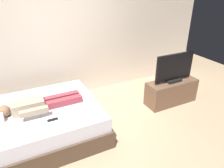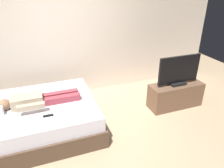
# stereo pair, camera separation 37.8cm
# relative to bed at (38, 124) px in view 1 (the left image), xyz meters

# --- Properties ---
(ground_plane) EXTENTS (10.00, 10.00, 0.00)m
(ground_plane) POSITION_rel_bed_xyz_m (0.70, -0.44, -0.26)
(ground_plane) COLOR tan
(back_wall) EXTENTS (6.40, 0.10, 2.80)m
(back_wall) POSITION_rel_bed_xyz_m (1.10, 1.25, 1.14)
(back_wall) COLOR beige
(back_wall) RESTS_ON ground
(bed) EXTENTS (2.01, 1.59, 0.54)m
(bed) POSITION_rel_bed_xyz_m (0.00, 0.00, 0.00)
(bed) COLOR brown
(bed) RESTS_ON ground
(person) EXTENTS (1.26, 0.46, 0.18)m
(person) POSITION_rel_bed_xyz_m (0.03, -0.00, 0.36)
(person) COLOR tan
(person) RESTS_ON bed
(remote) EXTENTS (0.15, 0.04, 0.02)m
(remote) POSITION_rel_bed_xyz_m (0.18, -0.41, 0.29)
(remote) COLOR black
(remote) RESTS_ON bed
(tv_stand) EXTENTS (1.10, 0.40, 0.50)m
(tv_stand) POSITION_rel_bed_xyz_m (2.69, -0.10, -0.01)
(tv_stand) COLOR brown
(tv_stand) RESTS_ON ground
(tv) EXTENTS (0.88, 0.20, 0.59)m
(tv) POSITION_rel_bed_xyz_m (2.69, -0.10, 0.52)
(tv) COLOR black
(tv) RESTS_ON tv_stand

